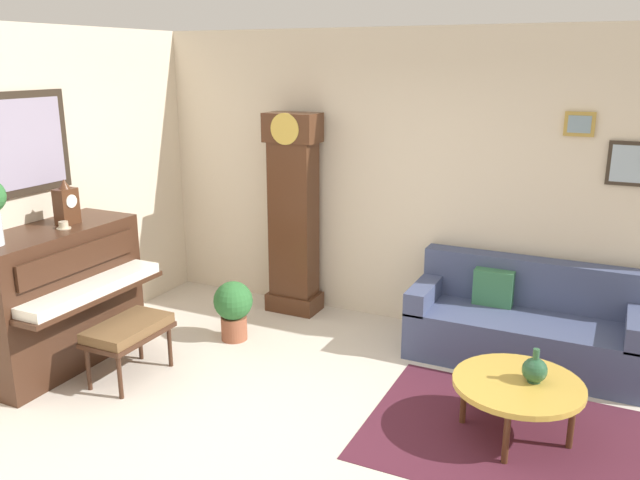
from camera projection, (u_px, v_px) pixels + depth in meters
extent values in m
cube|color=beige|center=(281.00, 443.00, 4.45)|extent=(6.40, 6.00, 0.10)
cube|color=#33281E|center=(12.00, 145.00, 5.16)|extent=(0.03, 1.10, 0.84)
cube|color=#998EA8|center=(14.00, 145.00, 5.15)|extent=(0.01, 0.98, 0.72)
cube|color=beige|center=(400.00, 180.00, 6.14)|extent=(5.30, 0.10, 2.80)
cube|color=#B28E3D|center=(580.00, 124.00, 5.28)|extent=(0.24, 0.03, 0.20)
cube|color=#7A93A3|center=(579.00, 124.00, 5.26)|extent=(0.18, 0.01, 0.14)
cube|color=#4C1E2D|center=(521.00, 439.00, 4.40)|extent=(2.10, 1.50, 0.01)
cube|color=#3D2316|center=(56.00, 297.00, 5.38)|extent=(0.60, 1.44, 1.18)
cube|color=#3D2316|center=(93.00, 295.00, 5.18)|extent=(0.28, 1.38, 0.04)
cube|color=white|center=(93.00, 288.00, 5.16)|extent=(0.26, 1.32, 0.08)
cube|color=#3D2316|center=(79.00, 258.00, 5.14)|extent=(0.03, 1.20, 0.20)
cube|color=#3D2316|center=(129.00, 334.00, 5.17)|extent=(0.42, 0.70, 0.04)
cube|color=brown|center=(128.00, 328.00, 5.15)|extent=(0.40, 0.68, 0.08)
cylinder|color=#3D2316|center=(120.00, 377.00, 4.89)|extent=(0.04, 0.04, 0.36)
cylinder|color=#3D2316|center=(170.00, 346.00, 5.42)|extent=(0.04, 0.04, 0.36)
cylinder|color=#3D2316|center=(88.00, 369.00, 5.03)|extent=(0.04, 0.04, 0.36)
cylinder|color=#3D2316|center=(140.00, 340.00, 5.55)|extent=(0.04, 0.04, 0.36)
cube|color=#4C2B19|center=(295.00, 301.00, 6.68)|extent=(0.52, 0.34, 0.18)
cube|color=#4C2B19|center=(294.00, 227.00, 6.46)|extent=(0.44, 0.28, 1.78)
cube|color=#4C2B19|center=(293.00, 127.00, 6.19)|extent=(0.52, 0.32, 0.28)
cylinder|color=gold|center=(285.00, 129.00, 6.06)|extent=(0.30, 0.02, 0.30)
cylinder|color=gold|center=(291.00, 222.00, 6.40)|extent=(0.03, 0.03, 0.70)
cube|color=#424C70|center=(523.00, 339.00, 5.49)|extent=(1.90, 0.80, 0.42)
cube|color=#424C70|center=(532.00, 283.00, 5.64)|extent=(1.90, 0.20, 0.44)
cube|color=#424C70|center=(427.00, 292.00, 5.77)|extent=(0.18, 0.80, 0.20)
cube|color=#424C70|center=(638.00, 325.00, 5.06)|extent=(0.18, 0.80, 0.20)
cube|color=#38754C|center=(493.00, 288.00, 5.64)|extent=(0.34, 0.12, 0.32)
cylinder|color=gold|center=(518.00, 384.00, 4.36)|extent=(0.88, 0.88, 0.04)
torus|color=#4C2B19|center=(518.00, 384.00, 4.36)|extent=(0.88, 0.88, 0.04)
cylinder|color=#4C2B19|center=(524.00, 388.00, 4.73)|extent=(0.04, 0.04, 0.37)
cylinder|color=#4C2B19|center=(571.00, 423.00, 4.26)|extent=(0.04, 0.04, 0.37)
cylinder|color=#4C2B19|center=(506.00, 438.00, 4.10)|extent=(0.04, 0.04, 0.37)
cylinder|color=#4C2B19|center=(464.00, 400.00, 4.56)|extent=(0.04, 0.04, 0.37)
cube|color=#4C2B19|center=(67.00, 206.00, 5.35)|extent=(0.12, 0.18, 0.30)
cylinder|color=white|center=(71.00, 201.00, 5.31)|extent=(0.01, 0.11, 0.11)
cone|color=#4C2B19|center=(64.00, 184.00, 5.30)|extent=(0.10, 0.10, 0.08)
cylinder|color=beige|center=(64.00, 228.00, 5.23)|extent=(0.12, 0.12, 0.01)
cylinder|color=beige|center=(63.00, 225.00, 5.23)|extent=(0.08, 0.08, 0.06)
cylinder|color=#234C33|center=(534.00, 381.00, 4.36)|extent=(0.09, 0.09, 0.01)
sphere|color=#285638|center=(535.00, 370.00, 4.34)|extent=(0.17, 0.17, 0.17)
cylinder|color=#285638|center=(536.00, 355.00, 4.30)|extent=(0.04, 0.04, 0.08)
cylinder|color=#935138|center=(234.00, 328.00, 5.96)|extent=(0.24, 0.24, 0.22)
sphere|color=#2D6B33|center=(233.00, 301.00, 5.89)|extent=(0.36, 0.36, 0.36)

